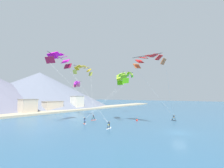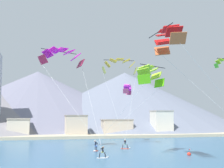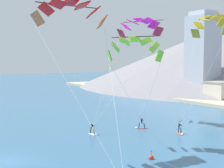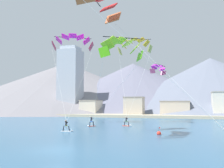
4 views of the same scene
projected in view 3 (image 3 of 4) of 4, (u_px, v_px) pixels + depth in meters
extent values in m
plane|color=#336084|center=(8.00, 161.00, 31.42)|extent=(400.00, 400.00, 0.00)
cube|color=white|center=(92.00, 134.00, 42.65)|extent=(1.49, 0.69, 0.07)
cylinder|color=black|center=(91.00, 131.00, 42.91)|extent=(0.25, 0.15, 0.69)
cylinder|color=black|center=(94.00, 132.00, 42.33)|extent=(0.25, 0.15, 0.69)
cube|color=yellow|center=(92.00, 129.00, 42.59)|extent=(0.27, 0.32, 0.12)
cylinder|color=black|center=(92.00, 127.00, 42.49)|extent=(0.28, 0.44, 0.59)
cylinder|color=black|center=(92.00, 125.00, 42.63)|extent=(0.16, 0.50, 0.38)
cylinder|color=black|center=(93.00, 125.00, 42.47)|extent=(0.16, 0.50, 0.38)
cylinder|color=black|center=(93.00, 125.00, 42.67)|extent=(0.52, 0.12, 0.03)
sphere|color=#9E7051|center=(91.00, 124.00, 42.36)|extent=(0.21, 0.21, 0.21)
cone|color=white|center=(96.00, 135.00, 42.00)|extent=(0.36, 0.41, 0.36)
cube|color=#E54C33|center=(142.00, 128.00, 46.41)|extent=(1.05, 1.48, 0.07)
cylinder|color=black|center=(144.00, 125.00, 46.41)|extent=(0.22, 0.27, 0.74)
cylinder|color=black|center=(139.00, 126.00, 46.34)|extent=(0.22, 0.27, 0.74)
cube|color=blue|center=(142.00, 123.00, 46.35)|extent=(0.38, 0.35, 0.12)
cylinder|color=black|center=(142.00, 121.00, 46.39)|extent=(0.42, 0.36, 0.63)
cylinder|color=black|center=(143.00, 119.00, 46.29)|extent=(0.51, 0.32, 0.41)
cylinder|color=black|center=(141.00, 119.00, 46.26)|extent=(0.51, 0.32, 0.41)
cylinder|color=black|center=(142.00, 120.00, 46.10)|extent=(0.27, 0.48, 0.03)
sphere|color=beige|center=(142.00, 118.00, 46.46)|extent=(0.23, 0.23, 0.23)
cone|color=white|center=(136.00, 128.00, 46.33)|extent=(0.46, 0.43, 0.36)
cube|color=#E54C33|center=(180.00, 133.00, 43.08)|extent=(1.50, 0.91, 0.07)
cylinder|color=#231E28|center=(179.00, 130.00, 43.43)|extent=(0.26, 0.19, 0.70)
cylinder|color=#231E28|center=(181.00, 131.00, 42.66)|extent=(0.26, 0.19, 0.70)
cube|color=#33B266|center=(180.00, 128.00, 43.02)|extent=(0.31, 0.35, 0.12)
cylinder|color=#231E28|center=(179.00, 126.00, 42.97)|extent=(0.33, 0.45, 0.59)
cylinder|color=#231E28|center=(180.00, 124.00, 43.09)|extent=(0.25, 0.50, 0.38)
cylinder|color=#231E28|center=(180.00, 125.00, 42.87)|extent=(0.25, 0.50, 0.38)
cylinder|color=black|center=(181.00, 125.00, 43.02)|extent=(0.50, 0.21, 0.03)
sphere|color=beige|center=(178.00, 123.00, 42.92)|extent=(0.21, 0.21, 0.21)
cone|color=white|center=(182.00, 134.00, 42.22)|extent=(0.41, 0.44, 0.36)
cube|color=#C9602F|center=(37.00, 19.00, 30.80)|extent=(2.06, 0.86, 1.43)
cube|color=red|center=(46.00, 9.00, 31.25)|extent=(2.10, 1.24, 1.22)
cube|color=red|center=(57.00, 4.00, 31.79)|extent=(2.12, 1.52, 0.88)
cube|color=red|center=(70.00, 3.00, 32.37)|extent=(2.12, 1.67, 0.44)
cube|color=red|center=(82.00, 6.00, 32.91)|extent=(2.10, 1.72, 0.88)
cube|color=red|center=(93.00, 12.00, 33.35)|extent=(2.06, 1.62, 1.22)
cube|color=#C9602F|center=(102.00, 22.00, 33.66)|extent=(2.01, 1.37, 1.43)
cylinder|color=black|center=(68.00, 5.00, 33.16)|extent=(0.30, 7.14, 0.10)
cylinder|color=silver|center=(72.00, 92.00, 26.32)|extent=(12.71, 2.13, 12.45)
cylinder|color=silver|center=(113.00, 90.00, 27.88)|extent=(11.70, 5.38, 12.45)
cube|color=maroon|center=(121.00, 34.00, 53.52)|extent=(1.73, 2.12, 1.49)
cube|color=#EC11C1|center=(126.00, 27.00, 53.03)|extent=(2.03, 2.29, 1.27)
cube|color=#EC11C1|center=(133.00, 22.00, 52.34)|extent=(2.18, 2.41, 0.89)
cube|color=#EC11C1|center=(140.00, 20.00, 51.53)|extent=(2.15, 2.46, 0.39)
cube|color=#EC11C1|center=(147.00, 21.00, 50.71)|extent=(2.01, 2.45, 0.89)
cube|color=#EC11C1|center=(154.00, 25.00, 49.97)|extent=(1.72, 2.39, 1.27)
cube|color=maroon|center=(158.00, 31.00, 49.42)|extent=(1.30, 2.27, 1.49)
cylinder|color=black|center=(143.00, 21.00, 52.29)|extent=(6.34, 3.66, 0.10)
cylinder|color=silver|center=(108.00, 76.00, 48.16)|extent=(8.11, 9.74, 12.83)
cylinder|color=silver|center=(129.00, 77.00, 45.95)|extent=(1.06, 12.59, 12.83)
cube|color=#5ECB15|center=(160.00, 56.00, 35.54)|extent=(1.29, 1.84, 1.44)
cube|color=#ADE42A|center=(154.00, 47.00, 35.88)|extent=(1.66, 2.09, 1.38)
cube|color=#ADE42A|center=(146.00, 41.00, 36.22)|extent=(1.97, 2.18, 1.08)
cube|color=#ADE42A|center=(135.00, 39.00, 36.51)|extent=(2.14, 2.13, 0.60)
cube|color=#ADE42A|center=(125.00, 41.00, 36.69)|extent=(2.19, 1.94, 1.08)
cube|color=#ADE42A|center=(116.00, 47.00, 36.74)|extent=(2.11, 1.62, 1.38)
cube|color=#5ECB15|center=(110.00, 56.00, 36.64)|extent=(1.87, 1.22, 1.44)
cylinder|color=black|center=(134.00, 37.00, 35.75)|extent=(5.03, 3.03, 0.10)
cylinder|color=silver|center=(150.00, 94.00, 40.75)|extent=(9.13, 4.48, 8.72)
cylinder|color=silver|center=(127.00, 94.00, 41.32)|extent=(4.97, 8.91, 8.72)
cube|color=#99A83C|center=(195.00, 34.00, 47.04)|extent=(0.64, 1.66, 1.35)
cube|color=gold|center=(199.00, 26.00, 46.37)|extent=(1.10, 1.70, 1.14)
cube|color=gold|center=(204.00, 20.00, 45.38)|extent=(1.41, 1.73, 0.73)
cube|color=gold|center=(211.00, 17.00, 44.22)|extent=(1.51, 1.74, 0.20)
cube|color=gold|center=(218.00, 18.00, 43.10)|extent=(1.47, 1.73, 0.73)
cube|color=gold|center=(223.00, 22.00, 42.19)|extent=(1.22, 1.70, 1.14)
cylinder|color=black|center=(215.00, 17.00, 44.55)|extent=(6.06, 0.35, 0.10)
cylinder|color=silver|center=(188.00, 79.00, 45.11)|extent=(2.80, 5.29, 12.27)
cylinder|color=silver|center=(204.00, 81.00, 42.28)|extent=(3.62, 4.71, 12.27)
sphere|color=red|center=(151.00, 158.00, 32.03)|extent=(0.56, 0.56, 0.56)
cylinder|color=black|center=(151.00, 153.00, 31.99)|extent=(0.04, 0.04, 0.44)
cube|color=red|center=(152.00, 151.00, 31.90)|extent=(0.18, 0.01, 0.12)
cube|color=beige|center=(221.00, 92.00, 76.58)|extent=(5.44, 7.00, 4.58)
cube|color=gray|center=(222.00, 82.00, 76.39)|extent=(5.66, 7.28, 0.30)
cube|color=#A8ADB7|center=(202.00, 57.00, 84.88)|extent=(7.00, 7.00, 22.06)
cube|color=silver|center=(203.00, 14.00, 83.98)|extent=(5.60, 5.60, 1.20)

